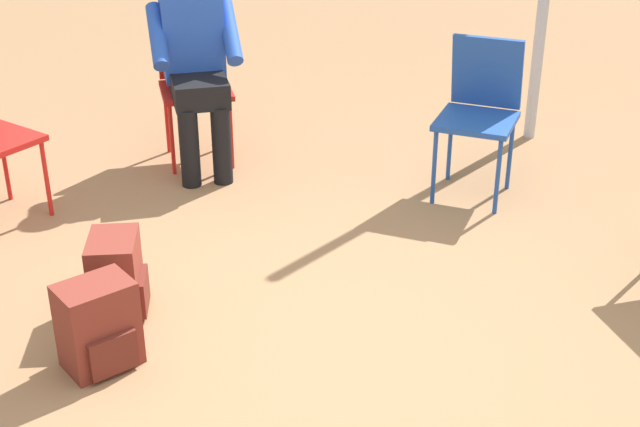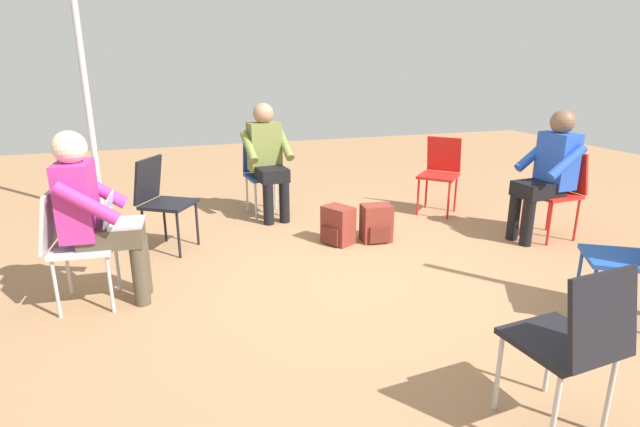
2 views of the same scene
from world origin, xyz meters
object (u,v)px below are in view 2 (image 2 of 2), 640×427
object	(u,v)px
chair_east	(71,240)
chair_southwest	(440,169)
chair_south	(263,170)
person_in_blue	(549,169)
person_in_olive	(267,155)
chair_north	(574,338)
chair_west	(559,188)
chair_northwest	(633,251)
person_with_laptop	(94,211)
backpack_by_empty_chair	(376,225)
chair_southeast	(161,197)
backpack_near_laptop_user	(338,227)

from	to	relation	value
chair_east	chair_southwest	xyz separation A→B (m)	(-3.63, -1.22, 0.00)
chair_south	person_in_blue	bearing A→B (deg)	138.53
chair_southwest	person_in_olive	bearing A→B (deg)	32.66
chair_southwest	chair_north	size ratio (longest dim) A/B	1.00
chair_west	chair_south	bearing A→B (deg)	52.72
chair_northwest	chair_north	xyz separation A→B (m)	(1.18, 0.73, 0.00)
chair_west	chair_south	xyz separation A→B (m)	(2.54, -1.69, 0.00)
chair_southwest	chair_south	xyz separation A→B (m)	(1.91, -0.59, 0.00)
person_in_blue	person_in_olive	xyz separation A→B (m)	(2.36, -1.54, 0.00)
chair_southwest	chair_west	bearing A→B (deg)	165.28
chair_southwest	person_with_laptop	xyz separation A→B (m)	(3.46, 1.24, 0.20)
chair_west	backpack_by_empty_chair	bearing A→B (deg)	72.15
chair_northwest	person_in_blue	distance (m)	1.61
chair_east	chair_southwest	world-z (taller)	same
person_in_olive	backpack_by_empty_chair	xyz separation A→B (m)	(-0.81, 1.09, -0.54)
chair_west	chair_southwest	distance (m)	1.27
chair_west	person_in_blue	distance (m)	0.26
chair_west	person_with_laptop	xyz separation A→B (m)	(4.09, 0.13, 0.20)
chair_southeast	person_in_blue	size ratio (longest dim) A/B	0.69
person_in_blue	backpack_by_empty_chair	xyz separation A→B (m)	(1.55, -0.45, -0.54)
chair_north	person_with_laptop	distance (m)	2.98
chair_northwest	person_with_laptop	bearing A→B (deg)	99.58
chair_west	chair_southeast	bearing A→B (deg)	73.34
chair_west	chair_east	bearing A→B (deg)	88.00
chair_southwest	chair_northwest	bearing A→B (deg)	132.10
chair_west	backpack_near_laptop_user	world-z (taller)	chair_west
chair_west	person_in_olive	xyz separation A→B (m)	(2.52, -1.53, 0.20)
person_in_olive	backpack_near_laptop_user	size ratio (longest dim) A/B	3.44
chair_south	person_in_olive	bearing A→B (deg)	90.00
person_with_laptop	chair_east	bearing A→B (deg)	-90.00
chair_east	backpack_by_empty_chair	distance (m)	2.63
person_in_olive	backpack_near_laptop_user	world-z (taller)	person_in_olive
person_in_olive	backpack_by_empty_chair	bearing A→B (deg)	120.73
person_with_laptop	chair_southeast	bearing A→B (deg)	160.39
chair_northwest	chair_east	distance (m)	3.74
chair_east	chair_south	bearing A→B (deg)	141.10
chair_north	backpack_by_empty_chair	xyz separation A→B (m)	(-0.25, -2.64, -0.34)
chair_south	backpack_near_laptop_user	world-z (taller)	chair_south
chair_north	backpack_by_empty_chair	size ratio (longest dim) A/B	2.36
chair_southwest	person_with_laptop	world-z (taller)	person_with_laptop
chair_southeast	backpack_by_empty_chair	xyz separation A→B (m)	(-1.94, 0.41, -0.34)
chair_north	chair_northwest	bearing A→B (deg)	26.28
chair_north	backpack_by_empty_chair	distance (m)	2.68
chair_southeast	chair_south	size ratio (longest dim) A/B	1.00
chair_southeast	chair_north	size ratio (longest dim) A/B	1.00
chair_southeast	person_in_blue	distance (m)	3.59
chair_east	backpack_by_empty_chair	xyz separation A→B (m)	(-2.55, -0.55, -0.34)
chair_east	person_with_laptop	xyz separation A→B (m)	(-0.17, 0.01, 0.20)
chair_west	backpack_by_empty_chair	size ratio (longest dim) A/B	2.36
chair_east	person_in_blue	xyz separation A→B (m)	(-4.10, -0.11, 0.20)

